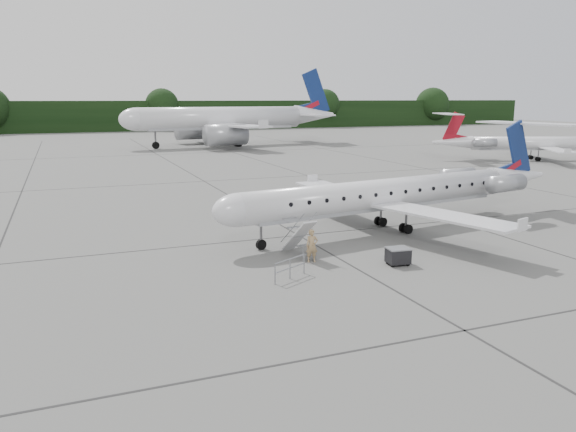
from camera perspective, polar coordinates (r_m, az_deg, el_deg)
name	(u,v)px	position (r m, az deg, el deg)	size (l,w,h in m)	color
ground	(386,251)	(33.03, 9.94, -3.48)	(320.00, 320.00, 0.00)	slate
treeline	(129,116)	(157.99, -15.86, 9.75)	(260.00, 4.00, 8.00)	black
main_regional_jet	(383,179)	(37.16, 9.67, 3.70)	(27.04, 19.47, 6.93)	silver
airstair	(298,237)	(31.18, 1.06, -2.15)	(0.85, 2.44, 2.17)	silver
passenger	(312,246)	(30.11, 2.45, -3.05)	(0.65, 0.43, 1.79)	#9B7E54
safety_railing	(290,269)	(27.43, 0.21, -5.40)	(2.20, 0.08, 1.00)	gray
baggage_cart	(398,256)	(30.24, 11.11, -3.99)	(1.14, 0.92, 0.98)	black
bg_narrowbody	(222,107)	(104.65, -6.77, 10.95)	(39.53, 28.46, 14.19)	silver
bg_regional_right	(543,137)	(87.60, 24.45, 7.36)	(25.52, 18.38, 6.70)	silver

